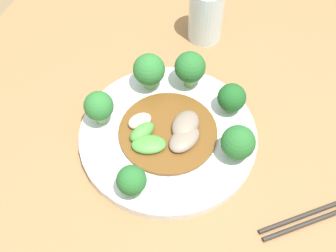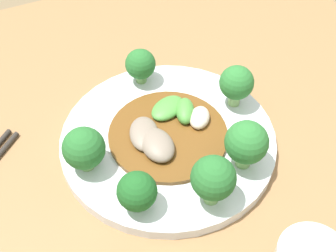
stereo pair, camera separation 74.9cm
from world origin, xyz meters
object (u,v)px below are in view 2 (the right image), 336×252
broccoli_northeast (246,143)px  broccoli_west (140,65)px  broccoli_south (84,149)px  stirfry_center (167,131)px  broccoli_north (236,83)px  broccoli_southeast (137,192)px  plate (168,140)px  broccoli_east (213,179)px

broccoli_northeast → broccoli_west: bearing=-164.0°
broccoli_west → broccoli_south: (0.11, -0.12, 0.00)m
stirfry_center → broccoli_northeast: bearing=38.3°
broccoli_north → broccoli_south: size_ratio=1.03×
broccoli_south → broccoli_southeast: broccoli_south is taller
plate → broccoli_southeast: broccoli_southeast is taller
broccoli_east → broccoli_southeast: bearing=-108.3°
broccoli_west → broccoli_east: bearing=-1.4°
broccoli_east → broccoli_southeast: (-0.03, -0.08, -0.01)m
broccoli_south → broccoli_northeast: bearing=66.1°
plate → broccoli_northeast: bearing=39.3°
broccoli_north → plate: bearing=-81.3°
broccoli_east → broccoli_northeast: size_ratio=1.01×
broccoli_north → stirfry_center: 0.11m
broccoli_south → stirfry_center: 0.11m
broccoli_east → stirfry_center: broccoli_east is taller
broccoli_northeast → broccoli_southeast: size_ratio=1.26×
broccoli_east → broccoli_southeast: size_ratio=1.26×
broccoli_south → stirfry_center: size_ratio=0.39×
broccoli_southeast → broccoli_west: bearing=156.2°
broccoli_north → broccoli_west: size_ratio=1.16×
broccoli_southeast → stirfry_center: 0.11m
broccoli_south → stirfry_center: broccoli_south is taller
broccoli_southeast → stirfry_center: (-0.08, 0.07, -0.02)m
broccoli_west → broccoli_southeast: 0.21m
broccoli_east → broccoli_west: bearing=178.6°
broccoli_east → broccoli_west: 0.22m
stirfry_center → broccoli_east: bearing=2.4°
broccoli_south → broccoli_northeast: broccoli_northeast is taller
broccoli_southeast → stirfry_center: size_ratio=0.35×
broccoli_west → broccoli_southeast: size_ratio=1.00×
broccoli_north → stirfry_center: bearing=-83.0°
plate → broccoli_southeast: size_ratio=5.23×
broccoli_southeast → broccoli_northeast: bearing=91.0°
plate → stirfry_center: bearing=-178.6°
plate → broccoli_north: size_ratio=4.53×
broccoli_west → broccoli_southeast: bearing=-23.8°
broccoli_east → stirfry_center: 0.11m
plate → broccoli_north: (-0.02, 0.11, 0.04)m
broccoli_east → broccoli_west: size_ratio=1.27×
broccoli_north → broccoli_west: broccoli_north is taller
broccoli_east → broccoli_north: bearing=140.3°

